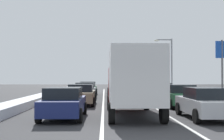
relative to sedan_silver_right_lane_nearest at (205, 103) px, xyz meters
The scene contains 19 objects.
ground_plane 10.72m from the sedan_silver_right_lane_nearest, 107.63° to the left, with size 120.00×120.00×0.00m, color #333335.
lane_stripe_between_right_lane_and_center_lane 14.37m from the sedan_silver_right_lane_nearest, 96.16° to the left, with size 0.14×44.85×0.01m, color silver.
lane_stripe_between_center_lane_and_left_lane 15.12m from the sedan_silver_right_lane_nearest, 109.09° to the left, with size 0.14×44.85×0.01m, color silver.
snow_bank_right_shoulder 14.76m from the sedan_silver_right_lane_nearest, 75.24° to the left, with size 2.00×44.85×0.91m, color white.
snow_bank_left_shoulder 17.57m from the sedan_silver_right_lane_nearest, 125.66° to the left, with size 1.39×44.85×0.51m, color white.
sedan_silver_right_lane_nearest is the anchor object (origin of this frame).
sedan_green_right_lane_second 5.78m from the sedan_silver_right_lane_nearest, 88.09° to the left, with size 2.00×4.50×1.51m.
sedan_maroon_right_lane_third 11.64m from the sedan_silver_right_lane_nearest, 90.22° to the left, with size 2.00×4.50×1.51m.
sedan_gray_right_lane_fourth 18.46m from the sedan_silver_right_lane_nearest, 89.31° to the left, with size 2.00×4.50×1.51m.
box_truck_center_lane_nearest 3.73m from the sedan_silver_right_lane_nearest, 164.27° to the left, with size 2.53×7.20×3.36m.
suv_charcoal_center_lane_second 9.64m from the sedan_silver_right_lane_nearest, 110.43° to the left, with size 2.16×4.90×1.67m.
suv_black_center_lane_third 16.76m from the sedan_silver_right_lane_nearest, 101.92° to the left, with size 2.16×4.90×1.67m.
sedan_white_center_lane_fourth 23.19m from the sedan_silver_right_lane_nearest, 98.63° to the left, with size 2.00×4.50×1.51m.
sedan_navy_left_lane_nearest 6.82m from the sedan_silver_right_lane_nearest, behind, with size 2.00×4.50×1.51m.
sedan_tan_left_lane_second 9.78m from the sedan_silver_right_lane_nearest, 131.86° to the left, with size 2.00×4.50×1.51m.
sedan_silver_left_lane_third 15.26m from the sedan_silver_right_lane_nearest, 115.84° to the left, with size 2.00×4.50×1.51m.
sedan_green_left_lane_fourth 21.04m from the sedan_silver_right_lane_nearest, 108.66° to the left, with size 2.00×4.50×1.51m.
traffic_light_gantry 34.86m from the sedan_silver_right_lane_nearest, 88.30° to the left, with size 7.54×0.47×6.20m.
street_lamp_right_mid 29.14m from the sedan_silver_right_lane_nearest, 81.07° to the left, with size 2.66×0.36×7.60m.
Camera 1 is at (-1.60, -8.10, 2.00)m, focal length 47.76 mm.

